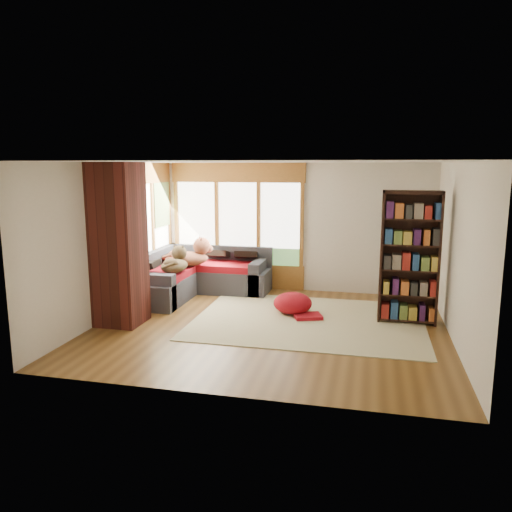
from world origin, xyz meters
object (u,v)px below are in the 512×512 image
at_px(brick_chimney, 119,245).
at_px(sectional_sofa, 191,279).
at_px(dog_brindle, 176,264).
at_px(bookshelf, 409,258).
at_px(area_rug, 308,320).
at_px(pouf, 293,302).
at_px(dog_tan, 190,256).

distance_m(brick_chimney, sectional_sofa, 2.32).
bearing_deg(dog_brindle, bookshelf, -94.37).
bearing_deg(dog_brindle, sectional_sofa, -4.32).
bearing_deg(area_rug, dog_brindle, 167.73).
height_order(sectional_sofa, dog_brindle, dog_brindle).
relative_size(brick_chimney, bookshelf, 1.21).
bearing_deg(pouf, dog_brindle, 175.05).
distance_m(sectional_sofa, dog_brindle, 0.82).
relative_size(brick_chimney, pouf, 3.87).
bearing_deg(area_rug, brick_chimney, -164.85).
bearing_deg(dog_brindle, brick_chimney, 163.05).
distance_m(bookshelf, dog_brindle, 4.16).
bearing_deg(dog_brindle, area_rug, -102.79).
bearing_deg(dog_brindle, pouf, -95.47).
relative_size(sectional_sofa, bookshelf, 1.02).
bearing_deg(brick_chimney, dog_tan, 76.11).
xyz_separation_m(brick_chimney, area_rug, (2.96, 0.80, -1.29)).
xyz_separation_m(bookshelf, dog_brindle, (-4.14, 0.28, -0.34)).
distance_m(sectional_sofa, area_rug, 2.82).
relative_size(sectional_sofa, dog_tan, 2.20).
height_order(area_rug, dog_brindle, dog_brindle).
height_order(brick_chimney, area_rug, brick_chimney).
xyz_separation_m(sectional_sofa, pouf, (2.19, -0.88, -0.11)).
bearing_deg(bookshelf, dog_tan, 168.21).
bearing_deg(bookshelf, pouf, 177.45).
bearing_deg(area_rug, pouf, 131.60).
xyz_separation_m(sectional_sofa, dog_brindle, (-0.05, -0.69, 0.44)).
bearing_deg(brick_chimney, bookshelf, 13.38).
distance_m(area_rug, pouf, 0.52).
bearing_deg(dog_tan, area_rug, -53.37).
height_order(bookshelf, dog_brindle, bookshelf).
xyz_separation_m(sectional_sofa, area_rug, (2.52, -1.25, -0.30)).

